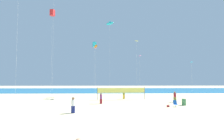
% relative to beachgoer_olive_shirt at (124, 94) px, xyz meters
% --- Properties ---
extents(ground_plane, '(120.00, 120.00, 0.00)m').
position_rel_beachgoer_olive_shirt_xyz_m(ground_plane, '(-1.64, -13.07, -0.92)').
color(ground_plane, beige).
extents(ocean_band, '(120.00, 20.00, 0.01)m').
position_rel_beachgoer_olive_shirt_xyz_m(ocean_band, '(-1.64, 20.17, -0.92)').
color(ocean_band, '#1E6B99').
rests_on(ocean_band, ground).
extents(beachgoer_olive_shirt, '(0.40, 0.40, 1.73)m').
position_rel_beachgoer_olive_shirt_xyz_m(beachgoer_olive_shirt, '(0.00, 0.00, 0.00)').
color(beachgoer_olive_shirt, gold).
rests_on(beachgoer_olive_shirt, ground).
extents(beachgoer_white_shirt, '(0.42, 0.42, 1.84)m').
position_rel_beachgoer_olive_shirt_xyz_m(beachgoer_white_shirt, '(-7.03, -11.62, 0.06)').
color(beachgoer_white_shirt, navy).
rests_on(beachgoer_white_shirt, ground).
extents(beachgoer_maroon_shirt, '(0.41, 0.41, 1.79)m').
position_rel_beachgoer_olive_shirt_xyz_m(beachgoer_maroon_shirt, '(8.25, -3.86, 0.03)').
color(beachgoer_maroon_shirt, olive).
rests_on(beachgoer_maroon_shirt, ground).
extents(beachgoer_plum_shirt, '(0.38, 0.38, 1.67)m').
position_rel_beachgoer_olive_shirt_xyz_m(beachgoer_plum_shirt, '(-4.12, -5.28, -0.03)').
color(beachgoer_plum_shirt, maroon).
rests_on(beachgoer_plum_shirt, ground).
extents(folding_beach_chair, '(0.52, 0.65, 0.89)m').
position_rel_beachgoer_olive_shirt_xyz_m(folding_beach_chair, '(6.56, -7.93, -0.46)').
color(folding_beach_chair, '#1959B2').
rests_on(folding_beach_chair, ground).
extents(trash_barrel, '(0.59, 0.59, 0.96)m').
position_rel_beachgoer_olive_shirt_xyz_m(trash_barrel, '(8.29, -6.90, -0.44)').
color(trash_barrel, '#3F7F4C').
rests_on(trash_barrel, ground).
extents(volleyball_net, '(8.93, 0.59, 2.40)m').
position_rel_beachgoer_olive_shirt_xyz_m(volleyball_net, '(-0.57, -0.95, 0.72)').
color(volleyball_net, '#4C4C51').
rests_on(volleyball_net, ground).
extents(beach_handbag, '(0.34, 0.17, 0.27)m').
position_rel_beachgoer_olive_shirt_xyz_m(beach_handbag, '(5.40, -8.22, -0.79)').
color(beach_handbag, maroon).
rests_on(beach_handbag, ground).
extents(kite_cyan_diamond, '(0.56, 0.56, 6.89)m').
position_rel_beachgoer_olive_shirt_xyz_m(kite_cyan_diamond, '(11.25, -3.85, 5.68)').
color(kite_cyan_diamond, silver).
rests_on(kite_cyan_diamond, ground).
extents(kite_yellow_diamond, '(0.65, 0.66, 10.94)m').
position_rel_beachgoer_olive_shirt_xyz_m(kite_yellow_diamond, '(2.15, -2.19, 9.62)').
color(kite_yellow_diamond, silver).
rests_on(kite_yellow_diamond, ground).
extents(kite_cyan_box, '(0.94, 0.94, 12.30)m').
position_rel_beachgoer_olive_shirt_xyz_m(kite_cyan_box, '(-6.22, 5.55, 10.80)').
color(kite_cyan_box, silver).
rests_on(kite_cyan_box, ground).
extents(kite_cyan_inflatable, '(1.93, 1.25, 17.08)m').
position_rel_beachgoer_olive_shirt_xyz_m(kite_cyan_inflatable, '(-2.69, 5.25, 15.64)').
color(kite_cyan_inflatable, silver).
rests_on(kite_cyan_inflatable, ground).
extents(kite_orange_tube, '(0.78, 1.31, 11.00)m').
position_rel_beachgoer_olive_shirt_xyz_m(kite_orange_tube, '(-5.71, 2.92, 9.78)').
color(kite_orange_tube, silver).
rests_on(kite_orange_tube, ground).
extents(kite_red_box, '(0.99, 0.99, 18.82)m').
position_rel_beachgoer_olive_shirt_xyz_m(kite_red_box, '(-15.17, 3.29, 17.21)').
color(kite_red_box, silver).
rests_on(kite_red_box, ground).
extents(kite_pink_diamond, '(0.83, 0.83, 9.19)m').
position_rel_beachgoer_olive_shirt_xyz_m(kite_pink_diamond, '(3.94, 4.16, 7.97)').
color(kite_pink_diamond, silver).
rests_on(kite_pink_diamond, ground).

